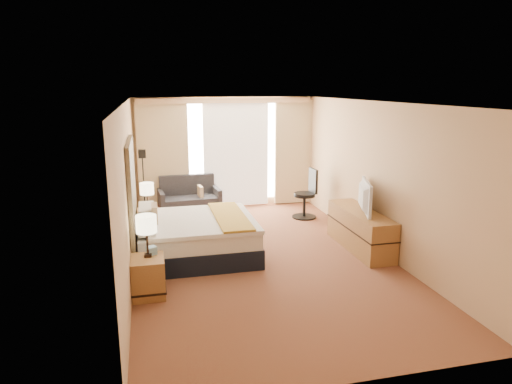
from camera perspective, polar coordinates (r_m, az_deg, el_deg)
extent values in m
cube|color=maroon|center=(7.87, 0.59, -8.12)|extent=(4.20, 7.00, 0.02)
cube|color=white|center=(7.34, 0.64, 11.15)|extent=(4.20, 7.00, 0.02)
cube|color=tan|center=(10.87, -3.88, 4.91)|extent=(4.20, 0.02, 2.60)
cube|color=tan|center=(4.32, 12.06, -8.30)|extent=(4.20, 0.02, 2.60)
cube|color=tan|center=(7.29, -15.62, 0.33)|extent=(0.02, 7.00, 2.60)
cube|color=tan|center=(8.25, 14.91, 1.84)|extent=(0.02, 7.00, 2.60)
cube|color=black|center=(7.49, -15.25, 0.53)|extent=(0.06, 1.85, 1.50)
cube|color=olive|center=(6.59, -13.32, -10.28)|extent=(0.45, 0.52, 0.55)
cube|color=olive|center=(8.95, -13.45, -3.99)|extent=(0.45, 0.52, 0.55)
cube|color=olive|center=(8.36, 12.89, -4.63)|extent=(0.50, 1.80, 0.70)
cube|color=white|center=(10.89, -2.55, 5.04)|extent=(2.30, 0.02, 2.30)
cube|color=beige|center=(10.62, -11.52, 4.31)|extent=(1.15, 0.09, 2.50)
cube|color=beige|center=(11.15, 4.64, 4.95)|extent=(0.90, 0.09, 2.50)
cube|color=white|center=(10.85, -2.51, 4.75)|extent=(1.55, 0.04, 2.50)
cube|color=tan|center=(10.61, -3.83, 11.32)|extent=(4.00, 0.16, 0.12)
cube|color=black|center=(7.93, -7.39, -6.81)|extent=(1.95, 1.77, 0.33)
cube|color=white|center=(7.83, -7.45, -4.74)|extent=(1.91, 1.72, 0.28)
cube|color=white|center=(7.79, -6.94, -3.56)|extent=(1.79, 1.79, 0.07)
cube|color=#B48C29|center=(7.85, -3.31, -3.01)|extent=(0.51, 1.79, 0.04)
cube|color=white|center=(7.31, -13.49, -4.03)|extent=(0.26, 0.73, 0.17)
cube|color=white|center=(8.13, -13.52, -2.28)|extent=(0.26, 0.73, 0.17)
cube|color=beige|center=(7.71, -12.55, -2.79)|extent=(0.09, 0.39, 0.33)
cube|color=#4E2016|center=(10.51, -8.27, -2.05)|extent=(1.42, 0.84, 0.24)
cube|color=#303035|center=(10.42, -8.26, -1.06)|extent=(1.31, 0.69, 0.16)
cube|color=#303035|center=(10.68, -8.62, 0.73)|extent=(1.27, 0.24, 0.54)
cube|color=#303035|center=(10.37, -11.75, -1.10)|extent=(0.16, 0.74, 0.44)
cube|color=#303035|center=(10.58, -4.93, -0.59)|extent=(0.16, 0.74, 0.44)
cube|color=beige|center=(10.42, -6.97, -0.08)|extent=(0.11, 0.35, 0.31)
cube|color=black|center=(9.84, -13.57, -4.03)|extent=(0.20, 0.20, 0.02)
cylinder|color=black|center=(9.65, -13.80, 0.08)|extent=(0.03, 0.03, 1.42)
cube|color=black|center=(9.51, -14.06, 4.66)|extent=(0.15, 0.15, 0.17)
cylinder|color=black|center=(10.19, 6.02, -3.09)|extent=(0.53, 0.53, 0.03)
cylinder|color=black|center=(10.12, 6.06, -1.68)|extent=(0.06, 0.06, 0.48)
cylinder|color=black|center=(10.06, 6.09, -0.34)|extent=(0.47, 0.47, 0.07)
cube|color=black|center=(10.06, 7.15, 1.43)|extent=(0.06, 0.43, 0.53)
cube|color=black|center=(6.54, -13.35, -7.70)|extent=(0.10, 0.10, 0.04)
cylinder|color=black|center=(6.47, -13.44, -6.07)|extent=(0.03, 0.03, 0.35)
cylinder|color=#FBF0BC|center=(6.39, -13.57, -3.90)|extent=(0.28, 0.28, 0.24)
cube|color=black|center=(8.85, -13.35, -2.19)|extent=(0.09, 0.09, 0.04)
cylinder|color=black|center=(8.80, -13.41, -1.07)|extent=(0.03, 0.03, 0.32)
cylinder|color=#FBF0BC|center=(8.75, -13.49, 0.41)|extent=(0.26, 0.26, 0.22)
cube|color=#7BA3BF|center=(6.60, -12.93, -7.13)|extent=(0.16, 0.16, 0.11)
cube|color=black|center=(8.94, -13.56, -1.91)|extent=(0.22, 0.18, 0.08)
imported|color=black|center=(8.13, 12.96, -0.56)|extent=(0.43, 0.95, 0.55)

